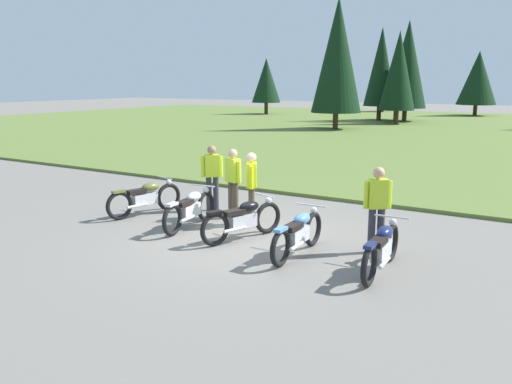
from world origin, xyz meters
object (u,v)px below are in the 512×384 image
motorcycle_navy (382,248)px  rider_checking_bike (377,205)px  motorcycle_black (243,219)px  rider_in_hivis_vest (212,174)px  motorcycle_silver (190,209)px  motorcycle_sky_blue (298,233)px  rider_with_back_turned (252,184)px  motorcycle_olive (145,197)px  rider_near_row_end (233,179)px

motorcycle_navy → rider_checking_bike: rider_checking_bike is taller
motorcycle_navy → motorcycle_black: bearing=172.4°
rider_in_hivis_vest → rider_checking_bike: size_ratio=1.00×
motorcycle_silver → motorcycle_sky_blue: size_ratio=1.00×
motorcycle_black → rider_in_hivis_vest: rider_in_hivis_vest is taller
motorcycle_black → motorcycle_sky_blue: same height
rider_checking_bike → rider_with_back_turned: same height
motorcycle_sky_blue → rider_in_hivis_vest: rider_in_hivis_vest is taller
motorcycle_olive → rider_near_row_end: bearing=24.6°
motorcycle_sky_blue → rider_in_hivis_vest: (-3.46, 2.04, 0.51)m
motorcycle_olive → motorcycle_black: bearing=-8.8°
rider_in_hivis_vest → rider_with_back_turned: size_ratio=1.00×
motorcycle_silver → motorcycle_black: size_ratio=1.04×
rider_checking_bike → rider_with_back_turned: bearing=171.2°
motorcycle_sky_blue → rider_near_row_end: size_ratio=1.26×
rider_near_row_end → motorcycle_silver: bearing=-104.8°
motorcycle_sky_blue → rider_checking_bike: (1.20, 0.94, 0.51)m
rider_near_row_end → rider_with_back_turned: bearing=-23.9°
motorcycle_silver → rider_in_hivis_vest: bearing=108.0°
motorcycle_silver → motorcycle_navy: (4.58, -0.56, 0.00)m
rider_checking_bike → motorcycle_olive: bearing=-178.9°
rider_checking_bike → motorcycle_sky_blue: bearing=-141.8°
rider_in_hivis_vest → rider_checking_bike: bearing=-13.3°
rider_with_back_turned → rider_in_hivis_vest: bearing=158.2°
motorcycle_navy → rider_in_hivis_vest: rider_in_hivis_vest is taller
motorcycle_black → rider_in_hivis_vest: size_ratio=1.21×
motorcycle_silver → motorcycle_black: same height
motorcycle_black → motorcycle_navy: 3.11m
motorcycle_black → rider_in_hivis_vest: 2.68m
motorcycle_navy → rider_checking_bike: size_ratio=1.26×
motorcycle_navy → rider_in_hivis_vest: 5.54m
motorcycle_sky_blue → motorcycle_black: bearing=166.9°
motorcycle_silver → rider_with_back_turned: 1.50m
rider_in_hivis_vest → rider_checking_bike: same height
motorcycle_navy → rider_with_back_turned: rider_with_back_turned is taller
motorcycle_silver → motorcycle_sky_blue: bearing=-9.3°
motorcycle_sky_blue → motorcycle_navy: bearing=-2.5°
motorcycle_black → rider_near_row_end: rider_near_row_end is taller
motorcycle_sky_blue → rider_in_hivis_vest: 4.05m
motorcycle_sky_blue → rider_checking_bike: bearing=38.2°
motorcycle_olive → rider_in_hivis_vest: bearing=46.4°
motorcycle_silver → rider_checking_bike: size_ratio=1.26×
rider_with_back_turned → rider_near_row_end: 0.78m
motorcycle_silver → motorcycle_sky_blue: 2.99m
motorcycle_sky_blue → motorcycle_navy: same height
motorcycle_black → rider_near_row_end: 1.90m
motorcycle_olive → rider_with_back_turned: 2.82m
rider_checking_bike → motorcycle_silver: bearing=-173.7°
motorcycle_black → rider_checking_bike: size_ratio=1.21×
motorcycle_black → motorcycle_navy: same height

